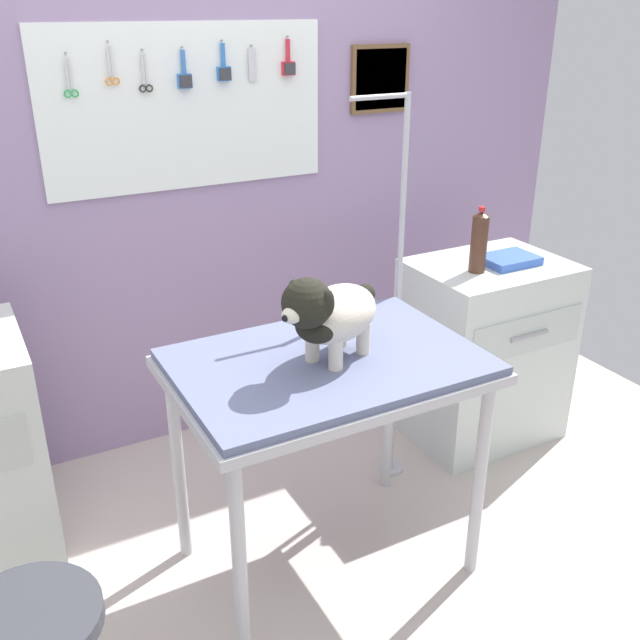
{
  "coord_description": "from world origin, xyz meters",
  "views": [
    {
      "loc": [
        -0.96,
        -1.69,
        1.92
      ],
      "look_at": [
        0.05,
        0.19,
        0.97
      ],
      "focal_mm": 40.23,
      "sensor_mm": 36.0,
      "label": 1
    }
  ],
  "objects": [
    {
      "name": "grooming_arm",
      "position": [
        0.57,
        0.51,
        0.76
      ],
      "size": [
        0.3,
        0.11,
        1.62
      ],
      "color": "#B7B7BC",
      "rests_on": "ground"
    },
    {
      "name": "supply_tray",
      "position": [
        1.2,
        0.56,
        0.88
      ],
      "size": [
        0.24,
        0.18,
        0.04
      ],
      "color": "blue",
      "rests_on": "cabinet_right"
    },
    {
      "name": "cabinet_right",
      "position": [
        1.13,
        0.59,
        0.43
      ],
      "size": [
        0.68,
        0.54,
        0.86
      ],
      "color": "silver",
      "rests_on": "ground"
    },
    {
      "name": "rear_wall_panel",
      "position": [
        0.0,
        1.28,
        1.16
      ],
      "size": [
        4.0,
        0.11,
        2.3
      ],
      "color": "#977EA6",
      "rests_on": "ground"
    },
    {
      "name": "grooming_table",
      "position": [
        0.05,
        0.14,
        0.77
      ],
      "size": [
        1.02,
        0.7,
        0.85
      ],
      "color": "#B7B7BC",
      "rests_on": "ground"
    },
    {
      "name": "ground",
      "position": [
        0.0,
        0.0,
        -0.02
      ],
      "size": [
        4.4,
        4.0,
        0.04
      ],
      "primitive_type": "cube",
      "color": "#BDB0A7"
    },
    {
      "name": "dog",
      "position": [
        0.04,
        0.11,
        1.02
      ],
      "size": [
        0.43,
        0.31,
        0.32
      ],
      "color": "beige",
      "rests_on": "grooming_table"
    },
    {
      "name": "soda_bottle",
      "position": [
        1.0,
        0.54,
        0.99
      ],
      "size": [
        0.07,
        0.07,
        0.28
      ],
      "color": "#472B1D",
      "rests_on": "cabinet_right"
    }
  ]
}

